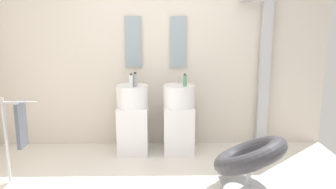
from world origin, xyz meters
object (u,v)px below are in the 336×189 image
Objects in this scene: pedestal_sink_left at (133,119)px; pedestal_sink_right at (179,118)px; soap_bottle_clear at (131,81)px; shower_column at (263,71)px; lounge_chair at (250,160)px; towel_rack at (19,127)px; soap_bottle_green at (185,80)px; soap_bottle_grey at (135,80)px.

pedestal_sink_left and pedestal_sink_right have the same top height.
soap_bottle_clear is at bearing -89.90° from pedestal_sink_left.
shower_column is (1.81, 0.27, 0.61)m from pedestal_sink_left.
pedestal_sink_right is at bearing 0.00° from pedestal_sink_left.
pedestal_sink_right reaches higher than lounge_chair.
lounge_chair is at bearing -6.86° from towel_rack.
shower_column reaches higher than soap_bottle_green.
soap_bottle_green is 0.64m from soap_bottle_grey.
pedestal_sink_left is at bearing 173.80° from soap_bottle_green.
towel_rack reaches higher than lounge_chair.
pedestal_sink_left is at bearing 35.80° from towel_rack.
shower_column is (1.19, 0.27, 0.61)m from pedestal_sink_right.
pedestal_sink_left is 1.08× the size of towel_rack.
soap_bottle_green reaches higher than pedestal_sink_left.
pedestal_sink_left is 1.72m from lounge_chair.
pedestal_sink_left is 5.46× the size of soap_bottle_grey.
soap_bottle_grey is (-1.76, -0.36, -0.07)m from shower_column.
shower_column is at bearing 69.87° from lounge_chair.
soap_bottle_green is (0.07, -0.07, 0.53)m from pedestal_sink_right.
soap_bottle_grey reaches higher than pedestal_sink_right.
lounge_chair is 1.75m from soap_bottle_grey.
soap_bottle_grey reaches higher than lounge_chair.
soap_bottle_clear reaches higher than soap_bottle_green.
soap_bottle_clear is (-0.62, -0.14, 0.54)m from pedestal_sink_right.
pedestal_sink_right is 0.79m from soap_bottle_grey.
lounge_chair is at bearing -110.13° from shower_column.
lounge_chair is at bearing -60.33° from soap_bottle_green.
soap_bottle_green is at bearing 5.21° from soap_bottle_clear.
pedestal_sink_right is at bearing 120.75° from lounge_chair.
soap_bottle_grey is at bearing -178.55° from soap_bottle_green.
pedestal_sink_right is 1.98m from towel_rack.
soap_bottle_grey reaches higher than soap_bottle_clear.
pedestal_sink_left is 0.50× the size of shower_column.
soap_bottle_grey is (1.21, 0.75, 0.38)m from towel_rack.
soap_bottle_clear is at bearing 142.34° from lounge_chair.
soap_bottle_clear is at bearing -167.26° from shower_column.
towel_rack is (-1.78, -0.84, 0.16)m from pedestal_sink_right.
soap_bottle_clear is 0.07m from soap_bottle_grey.
pedestal_sink_right is 1.33m from lounge_chair.
lounge_chair is at bearing -59.25° from pedestal_sink_right.
pedestal_sink_left is at bearing -171.47° from shower_column.
pedestal_sink_right is at bearing 25.23° from towel_rack.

